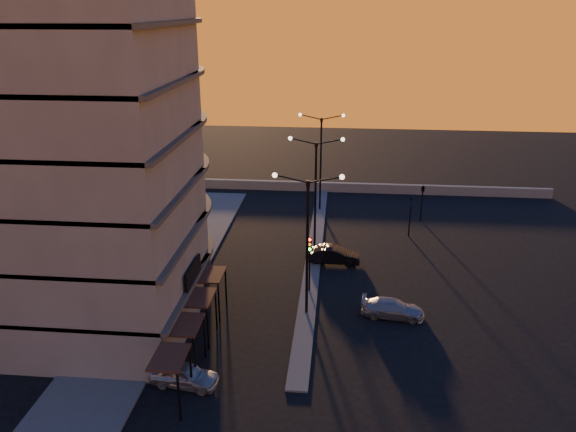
# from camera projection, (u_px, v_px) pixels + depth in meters

# --- Properties ---
(ground) EXTENTS (120.00, 120.00, 0.00)m
(ground) POSITION_uv_depth(u_px,v_px,m) (306.00, 314.00, 36.55)
(ground) COLOR black
(ground) RESTS_ON ground
(sidewalk_west) EXTENTS (5.00, 40.00, 0.12)m
(sidewalk_west) POSITION_uv_depth(u_px,v_px,m) (167.00, 278.00, 41.20)
(sidewalk_west) COLOR #4F4F4D
(sidewalk_west) RESTS_ON ground
(median) EXTENTS (1.20, 36.00, 0.12)m
(median) POSITION_uv_depth(u_px,v_px,m) (314.00, 251.00, 45.85)
(median) COLOR #4F4F4D
(median) RESTS_ON ground
(parapet) EXTENTS (44.00, 0.50, 1.00)m
(parapet) POSITION_uv_depth(u_px,v_px,m) (341.00, 187.00, 60.43)
(parapet) COLOR slate
(parapet) RESTS_ON ground
(building) EXTENTS (14.35, 17.08, 25.00)m
(building) POSITION_uv_depth(u_px,v_px,m) (76.00, 129.00, 33.66)
(building) COLOR slate
(building) RESTS_ON ground
(streetlamp_near) EXTENTS (4.32, 0.32, 9.51)m
(streetlamp_near) POSITION_uv_depth(u_px,v_px,m) (307.00, 235.00, 34.59)
(streetlamp_near) COLOR black
(streetlamp_near) RESTS_ON ground
(streetlamp_mid) EXTENTS (4.32, 0.32, 9.51)m
(streetlamp_mid) POSITION_uv_depth(u_px,v_px,m) (316.00, 186.00, 43.91)
(streetlamp_mid) COLOR black
(streetlamp_mid) RESTS_ON ground
(streetlamp_far) EXTENTS (4.32, 0.32, 9.51)m
(streetlamp_far) POSITION_uv_depth(u_px,v_px,m) (321.00, 155.00, 53.23)
(streetlamp_far) COLOR black
(streetlamp_far) RESTS_ON ground
(traffic_light_main) EXTENTS (0.28, 0.44, 4.25)m
(traffic_light_main) POSITION_uv_depth(u_px,v_px,m) (310.00, 255.00, 38.22)
(traffic_light_main) COLOR black
(traffic_light_main) RESTS_ON ground
(signal_east_a) EXTENTS (0.13, 0.16, 3.60)m
(signal_east_a) POSITION_uv_depth(u_px,v_px,m) (410.00, 215.00, 48.20)
(signal_east_a) COLOR black
(signal_east_a) RESTS_ON ground
(signal_east_b) EXTENTS (0.42, 1.99, 3.60)m
(signal_east_b) POSITION_uv_depth(u_px,v_px,m) (423.00, 189.00, 51.39)
(signal_east_b) COLOR black
(signal_east_b) RESTS_ON ground
(car_hatchback) EXTENTS (3.84, 1.97, 1.25)m
(car_hatchback) POSITION_uv_depth(u_px,v_px,m) (184.00, 375.00, 29.50)
(car_hatchback) COLOR #9EA1A6
(car_hatchback) RESTS_ON ground
(car_sedan) EXTENTS (4.12, 1.56, 1.34)m
(car_sedan) POSITION_uv_depth(u_px,v_px,m) (334.00, 255.00, 43.60)
(car_sedan) COLOR black
(car_sedan) RESTS_ON ground
(car_wagon) EXTENTS (4.17, 2.08, 1.16)m
(car_wagon) POSITION_uv_depth(u_px,v_px,m) (393.00, 308.00, 36.05)
(car_wagon) COLOR gray
(car_wagon) RESTS_ON ground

